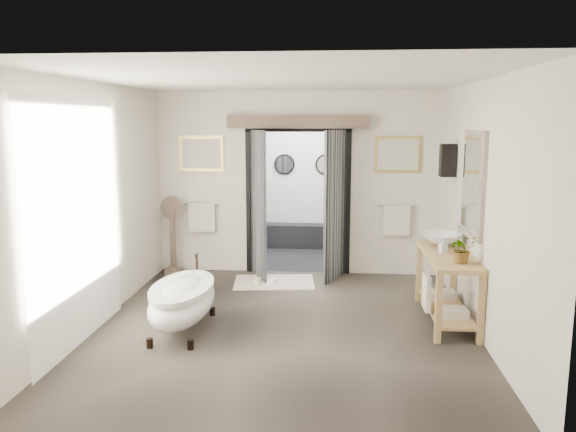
% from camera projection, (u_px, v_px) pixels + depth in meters
% --- Properties ---
extents(ground_plane, '(5.00, 5.00, 0.00)m').
position_uv_depth(ground_plane, '(284.00, 327.00, 6.71)').
color(ground_plane, brown).
extents(room_shell, '(4.52, 5.02, 2.91)m').
position_uv_depth(room_shell, '(279.00, 173.00, 6.28)').
color(room_shell, beige).
rests_on(room_shell, ground_plane).
extents(shower_room, '(2.22, 2.01, 2.51)m').
position_uv_depth(shower_room, '(303.00, 204.00, 10.48)').
color(shower_room, black).
rests_on(shower_room, ground_plane).
extents(back_wall_dressing, '(3.82, 0.78, 2.52)m').
position_uv_depth(back_wall_dressing, '(297.00, 178.00, 8.72)').
color(back_wall_dressing, black).
rests_on(back_wall_dressing, ground_plane).
extents(clawfoot_tub, '(0.69, 1.54, 0.75)m').
position_uv_depth(clawfoot_tub, '(183.00, 300.00, 6.55)').
color(clawfoot_tub, black).
rests_on(clawfoot_tub, ground_plane).
extents(vanity, '(0.57, 1.60, 0.85)m').
position_uv_depth(vanity, '(446.00, 281.00, 6.85)').
color(vanity, tan).
rests_on(vanity, ground_plane).
extents(pedestal_mirror, '(0.37, 0.24, 1.26)m').
position_uv_depth(pedestal_mirror, '(173.00, 241.00, 8.97)').
color(pedestal_mirror, brown).
rests_on(pedestal_mirror, ground_plane).
extents(rug, '(1.28, 0.92, 0.01)m').
position_uv_depth(rug, '(274.00, 282.00, 8.56)').
color(rug, beige).
rests_on(rug, ground_plane).
extents(slippers, '(0.33, 0.25, 0.05)m').
position_uv_depth(slippers, '(264.00, 281.00, 8.49)').
color(slippers, white).
rests_on(slippers, rug).
extents(basin, '(0.57, 0.57, 0.18)m').
position_uv_depth(basin, '(442.00, 240.00, 7.15)').
color(basin, white).
rests_on(basin, vanity).
extents(plant, '(0.34, 0.31, 0.32)m').
position_uv_depth(plant, '(463.00, 249.00, 6.32)').
color(plant, gray).
rests_on(plant, vanity).
extents(soap_bottle_a, '(0.11, 0.11, 0.18)m').
position_uv_depth(soap_bottle_a, '(443.00, 246.00, 6.82)').
color(soap_bottle_a, gray).
rests_on(soap_bottle_a, vanity).
extents(soap_bottle_b, '(0.19, 0.19, 0.18)m').
position_uv_depth(soap_bottle_b, '(435.00, 234.00, 7.50)').
color(soap_bottle_b, gray).
rests_on(soap_bottle_b, vanity).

